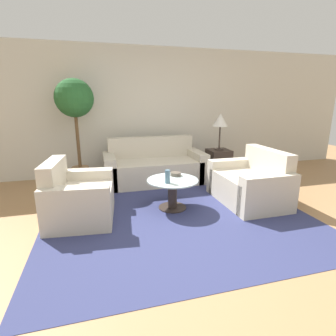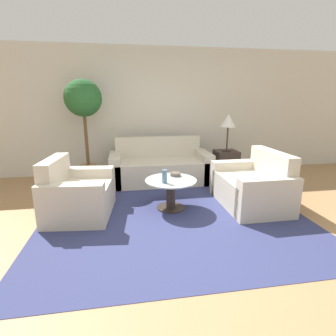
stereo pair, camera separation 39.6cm
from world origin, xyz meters
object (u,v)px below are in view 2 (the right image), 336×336
at_px(sofa_main, 160,167).
at_px(loveseat, 254,187).
at_px(table_lamp, 228,122).
at_px(vase, 165,176).
at_px(coffee_table, 171,190).
at_px(armchair, 76,196).
at_px(bowl, 175,174).
at_px(potted_plant, 84,106).

bearing_deg(sofa_main, loveseat, -49.13).
height_order(loveseat, table_lamp, table_lamp).
distance_m(sofa_main, loveseat, 1.90).
distance_m(loveseat, vase, 1.40).
height_order(sofa_main, coffee_table, sofa_main).
height_order(armchair, loveseat, loveseat).
height_order(loveseat, bowl, loveseat).
relative_size(armchair, table_lamp, 1.52).
bearing_deg(armchair, bowl, -77.11).
height_order(vase, bowl, vase).
bearing_deg(loveseat, vase, -87.39).
bearing_deg(coffee_table, bowl, 60.66).
xyz_separation_m(armchair, coffee_table, (1.33, -0.00, 0.01)).
bearing_deg(bowl, vase, -124.17).
bearing_deg(armchair, loveseat, -85.53).
bearing_deg(armchair, vase, -90.52).
xyz_separation_m(coffee_table, table_lamp, (1.32, 1.22, 0.86)).
distance_m(table_lamp, potted_plant, 2.71).
relative_size(table_lamp, potted_plant, 0.37).
bearing_deg(coffee_table, potted_plant, 130.28).
distance_m(armchair, bowl, 1.45).
xyz_separation_m(loveseat, table_lamp, (0.05, 1.28, 0.87)).
bearing_deg(sofa_main, potted_plant, 170.95).
relative_size(loveseat, potted_plant, 0.63).
distance_m(table_lamp, bowl, 1.74).
bearing_deg(loveseat, coffee_table, -93.12).
relative_size(armchair, bowl, 6.81).
bearing_deg(bowl, armchair, -173.00).
xyz_separation_m(armchair, potted_plant, (-0.02, 1.59, 1.16)).
distance_m(sofa_main, coffee_table, 1.38).
height_order(coffee_table, vase, vase).
bearing_deg(potted_plant, table_lamp, -7.89).
bearing_deg(table_lamp, loveseat, -92.33).
bearing_deg(table_lamp, potted_plant, 172.11).
relative_size(loveseat, bowl, 7.74).
distance_m(armchair, potted_plant, 1.97).
xyz_separation_m(armchair, table_lamp, (2.65, 1.22, 0.87)).
distance_m(coffee_table, bowl, 0.28).
bearing_deg(sofa_main, coffee_table, -90.99).
relative_size(sofa_main, potted_plant, 0.99).
relative_size(armchair, coffee_table, 1.44).
height_order(table_lamp, vase, table_lamp).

